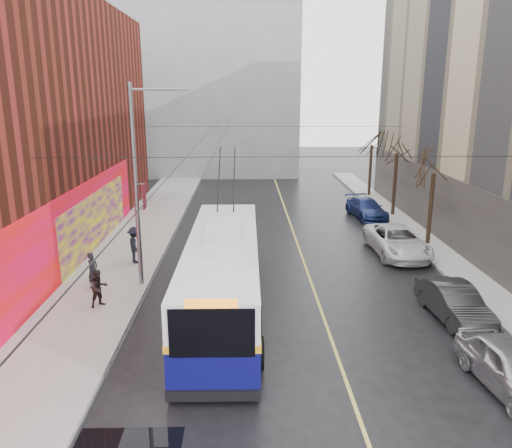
{
  "coord_description": "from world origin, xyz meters",
  "views": [
    {
      "loc": [
        -1.59,
        -11.38,
        8.58
      ],
      "look_at": [
        -1.08,
        10.21,
        2.87
      ],
      "focal_mm": 35.0,
      "sensor_mm": 36.0,
      "label": 1
    }
  ],
  "objects_px": {
    "tree_far": "(372,135)",
    "parked_car_b": "(454,303)",
    "tree_mid": "(398,142)",
    "following_car": "(232,219)",
    "parked_car_a": "(511,367)",
    "parked_car_d": "(366,208)",
    "pedestrian_a": "(93,270)",
    "pedestrian_b": "(99,288)",
    "tree_near": "(435,160)",
    "trolleybus": "(223,274)",
    "parked_car_c": "(397,241)",
    "streetlight_pole": "(139,182)",
    "pedestrian_c": "(135,245)"
  },
  "relations": [
    {
      "from": "parked_car_a",
      "to": "parked_car_d",
      "type": "height_order",
      "value": "parked_car_a"
    },
    {
      "from": "following_car",
      "to": "pedestrian_a",
      "type": "height_order",
      "value": "pedestrian_a"
    },
    {
      "from": "tree_near",
      "to": "trolleybus",
      "type": "height_order",
      "value": "tree_near"
    },
    {
      "from": "parked_car_b",
      "to": "parked_car_d",
      "type": "distance_m",
      "value": 16.33
    },
    {
      "from": "tree_far",
      "to": "trolleybus",
      "type": "distance_m",
      "value": 25.82
    },
    {
      "from": "tree_far",
      "to": "parked_car_a",
      "type": "height_order",
      "value": "tree_far"
    },
    {
      "from": "following_car",
      "to": "pedestrian_a",
      "type": "distance_m",
      "value": 11.39
    },
    {
      "from": "pedestrian_b",
      "to": "following_car",
      "type": "bearing_deg",
      "value": 22.28
    },
    {
      "from": "tree_mid",
      "to": "pedestrian_c",
      "type": "relative_size",
      "value": 3.55
    },
    {
      "from": "tree_mid",
      "to": "tree_far",
      "type": "relative_size",
      "value": 1.02
    },
    {
      "from": "tree_mid",
      "to": "following_car",
      "type": "bearing_deg",
      "value": -162.26
    },
    {
      "from": "trolleybus",
      "to": "pedestrian_b",
      "type": "bearing_deg",
      "value": 175.3
    },
    {
      "from": "parked_car_c",
      "to": "pedestrian_a",
      "type": "distance_m",
      "value": 15.78
    },
    {
      "from": "parked_car_b",
      "to": "parked_car_d",
      "type": "bearing_deg",
      "value": 84.11
    },
    {
      "from": "parked_car_a",
      "to": "parked_car_b",
      "type": "bearing_deg",
      "value": 81.04
    },
    {
      "from": "tree_far",
      "to": "parked_car_b",
      "type": "height_order",
      "value": "tree_far"
    },
    {
      "from": "trolleybus",
      "to": "pedestrian_c",
      "type": "relative_size",
      "value": 6.75
    },
    {
      "from": "pedestrian_b",
      "to": "trolleybus",
      "type": "bearing_deg",
      "value": -49.51
    },
    {
      "from": "streetlight_pole",
      "to": "pedestrian_a",
      "type": "relative_size",
      "value": 5.58
    },
    {
      "from": "tree_near",
      "to": "pedestrian_a",
      "type": "height_order",
      "value": "tree_near"
    },
    {
      "from": "tree_mid",
      "to": "trolleybus",
      "type": "relative_size",
      "value": 0.53
    },
    {
      "from": "tree_near",
      "to": "trolleybus",
      "type": "xyz_separation_m",
      "value": [
        -11.45,
        -8.88,
        -3.31
      ]
    },
    {
      "from": "pedestrian_c",
      "to": "pedestrian_a",
      "type": "bearing_deg",
      "value": 136.23
    },
    {
      "from": "parked_car_d",
      "to": "pedestrian_b",
      "type": "distance_m",
      "value": 20.89
    },
    {
      "from": "pedestrian_a",
      "to": "pedestrian_c",
      "type": "relative_size",
      "value": 0.86
    },
    {
      "from": "trolleybus",
      "to": "pedestrian_a",
      "type": "xyz_separation_m",
      "value": [
        -5.88,
        2.5,
        -0.71
      ]
    },
    {
      "from": "pedestrian_c",
      "to": "parked_car_a",
      "type": "bearing_deg",
      "value": -154.32
    },
    {
      "from": "parked_car_d",
      "to": "pedestrian_a",
      "type": "xyz_separation_m",
      "value": [
        -15.34,
        -13.0,
        0.28
      ]
    },
    {
      "from": "parked_car_b",
      "to": "pedestrian_b",
      "type": "bearing_deg",
      "value": 170.58
    },
    {
      "from": "tree_near",
      "to": "following_car",
      "type": "bearing_deg",
      "value": 163.64
    },
    {
      "from": "parked_car_c",
      "to": "pedestrian_c",
      "type": "height_order",
      "value": "pedestrian_c"
    },
    {
      "from": "pedestrian_b",
      "to": "parked_car_c",
      "type": "bearing_deg",
      "value": -18.72
    },
    {
      "from": "pedestrian_a",
      "to": "tree_mid",
      "type": "bearing_deg",
      "value": -33.84
    },
    {
      "from": "streetlight_pole",
      "to": "following_car",
      "type": "distance_m",
      "value": 10.85
    },
    {
      "from": "following_car",
      "to": "tree_mid",
      "type": "bearing_deg",
      "value": 26.24
    },
    {
      "from": "tree_near",
      "to": "tree_far",
      "type": "height_order",
      "value": "tree_far"
    },
    {
      "from": "parked_car_b",
      "to": "pedestrian_b",
      "type": "height_order",
      "value": "pedestrian_b"
    },
    {
      "from": "tree_mid",
      "to": "parked_car_c",
      "type": "height_order",
      "value": "tree_mid"
    },
    {
      "from": "trolleybus",
      "to": "pedestrian_c",
      "type": "xyz_separation_m",
      "value": [
        -4.71,
        5.79,
        -0.57
      ]
    },
    {
      "from": "parked_car_b",
      "to": "pedestrian_c",
      "type": "relative_size",
      "value": 2.25
    },
    {
      "from": "parked_car_c",
      "to": "parked_car_a",
      "type": "bearing_deg",
      "value": -94.05
    },
    {
      "from": "tree_far",
      "to": "parked_car_c",
      "type": "xyz_separation_m",
      "value": [
        -2.3,
        -15.61,
        -4.38
      ]
    },
    {
      "from": "trolleybus",
      "to": "pedestrian_a",
      "type": "bearing_deg",
      "value": 157.4
    },
    {
      "from": "pedestrian_b",
      "to": "tree_near",
      "type": "bearing_deg",
      "value": -17.32
    },
    {
      "from": "trolleybus",
      "to": "parked_car_b",
      "type": "relative_size",
      "value": 3.0
    },
    {
      "from": "parked_car_a",
      "to": "following_car",
      "type": "distance_m",
      "value": 19.77
    },
    {
      "from": "tree_mid",
      "to": "following_car",
      "type": "height_order",
      "value": "tree_mid"
    },
    {
      "from": "parked_car_d",
      "to": "pedestrian_c",
      "type": "xyz_separation_m",
      "value": [
        -14.17,
        -9.71,
        0.42
      ]
    },
    {
      "from": "streetlight_pole",
      "to": "pedestrian_b",
      "type": "distance_m",
      "value": 4.81
    },
    {
      "from": "streetlight_pole",
      "to": "pedestrian_b",
      "type": "xyz_separation_m",
      "value": [
        -1.35,
        -2.43,
        -3.92
      ]
    }
  ]
}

